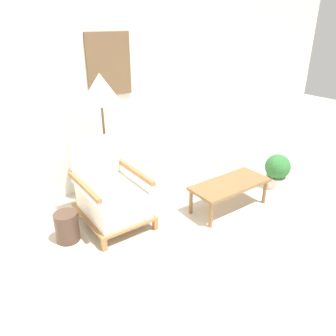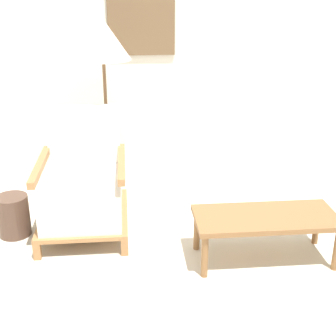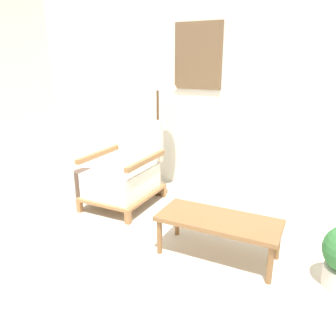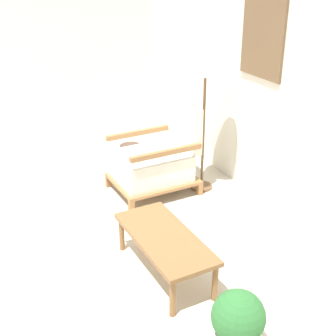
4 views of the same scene
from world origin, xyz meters
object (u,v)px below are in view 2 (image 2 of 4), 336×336
armchair (83,189)px  vase (13,216)px  floor_lamp (103,44)px  coffee_table (266,221)px

armchair → vase: 0.55m
floor_lamp → coffee_table: (1.06, -0.98, -1.04)m
floor_lamp → vase: 1.45m
armchair → vase: armchair is taller
armchair → vase: size_ratio=2.84×
coffee_table → floor_lamp: bearing=137.1°
floor_lamp → coffee_table: size_ratio=1.61×
floor_lamp → vase: floor_lamp is taller
coffee_table → vase: bearing=164.1°
floor_lamp → vase: size_ratio=4.91×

